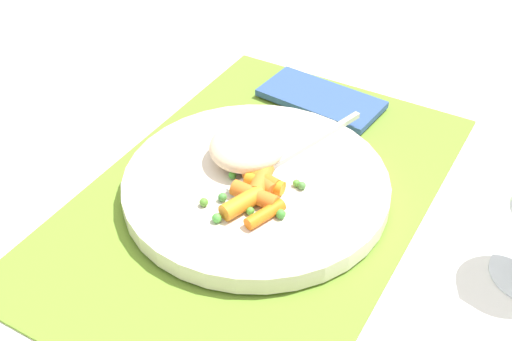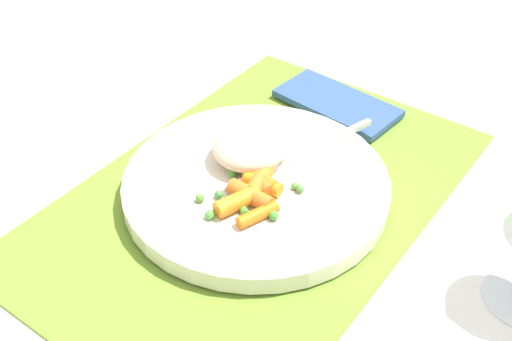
% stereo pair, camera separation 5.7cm
% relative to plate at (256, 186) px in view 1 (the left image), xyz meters
% --- Properties ---
extents(ground_plane, '(2.40, 2.40, 0.00)m').
position_rel_plate_xyz_m(ground_plane, '(0.00, 0.00, -0.02)').
color(ground_plane, white).
extents(placemat, '(0.48, 0.32, 0.01)m').
position_rel_plate_xyz_m(placemat, '(0.00, 0.00, -0.01)').
color(placemat, olive).
rests_on(placemat, ground_plane).
extents(plate, '(0.27, 0.27, 0.02)m').
position_rel_plate_xyz_m(plate, '(0.00, 0.00, 0.00)').
color(plate, silver).
rests_on(plate, placemat).
extents(rice_mound, '(0.08, 0.08, 0.03)m').
position_rel_plate_xyz_m(rice_mound, '(-0.02, -0.02, 0.03)').
color(rice_mound, beige).
rests_on(rice_mound, plate).
extents(carrot_portion, '(0.08, 0.06, 0.02)m').
position_rel_plate_xyz_m(carrot_portion, '(0.02, 0.01, 0.02)').
color(carrot_portion, orange).
rests_on(carrot_portion, plate).
extents(pea_scatter, '(0.09, 0.08, 0.01)m').
position_rel_plate_xyz_m(pea_scatter, '(0.04, 0.01, 0.01)').
color(pea_scatter, '#519041').
rests_on(pea_scatter, plate).
extents(fork, '(0.19, 0.07, 0.01)m').
position_rel_plate_xyz_m(fork, '(-0.04, 0.01, 0.01)').
color(fork, beige).
rests_on(fork, plate).
extents(napkin, '(0.08, 0.15, 0.01)m').
position_rel_plate_xyz_m(napkin, '(-0.19, -0.02, -0.01)').
color(napkin, '#33518C').
rests_on(napkin, placemat).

